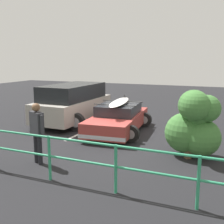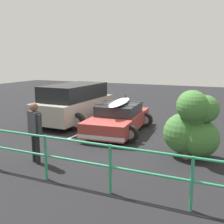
{
  "view_description": "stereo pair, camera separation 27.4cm",
  "coord_description": "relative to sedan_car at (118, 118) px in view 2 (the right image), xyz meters",
  "views": [
    {
      "loc": [
        -4.2,
        10.01,
        3.01
      ],
      "look_at": [
        0.05,
        0.11,
        0.95
      ],
      "focal_mm": 45.0,
      "sensor_mm": 36.0,
      "label": 1
    },
    {
      "loc": [
        -4.45,
        9.9,
        3.01
      ],
      "look_at": [
        0.05,
        0.11,
        0.95
      ],
      "focal_mm": 45.0,
      "sensor_mm": 36.0,
      "label": 2
    }
  ],
  "objects": [
    {
      "name": "ground_plane",
      "position": [
        -0.06,
        0.53,
        -0.58
      ],
      "size": [
        44.0,
        44.0,
        0.02
      ],
      "primitive_type": "cube",
      "color": "black",
      "rests_on": "ground"
    },
    {
      "name": "parking_stripe",
      "position": [
        1.31,
        0.04,
        -0.57
      ],
      "size": [
        0.12,
        3.96,
        0.0
      ],
      "primitive_type": "cube",
      "rotation": [
        0.0,
        0.0,
        1.57
      ],
      "color": "silver",
      "rests_on": "ground"
    },
    {
      "name": "sedan_car",
      "position": [
        0.0,
        0.0,
        0.0
      ],
      "size": [
        2.63,
        4.26,
        1.44
      ],
      "color": "#9E3833",
      "rests_on": "ground"
    },
    {
      "name": "suv_car",
      "position": [
        2.62,
        -0.81,
        0.37
      ],
      "size": [
        2.72,
        4.68,
        1.82
      ],
      "color": "#9E998E",
      "rests_on": "ground"
    },
    {
      "name": "person_bystander",
      "position": [
        0.78,
        4.25,
        0.5
      ],
      "size": [
        0.64,
        0.4,
        1.78
      ],
      "color": "black",
      "rests_on": "ground"
    },
    {
      "name": "railing_fence",
      "position": [
        -0.21,
        5.06,
        0.19
      ],
      "size": [
        10.78,
        0.08,
        1.14
      ],
      "color": "#2D9366",
      "rests_on": "ground"
    },
    {
      "name": "bush_near_left",
      "position": [
        -3.29,
        1.97,
        0.5
      ],
      "size": [
        1.71,
        1.46,
        2.11
      ],
      "color": "brown",
      "rests_on": "ground"
    }
  ]
}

